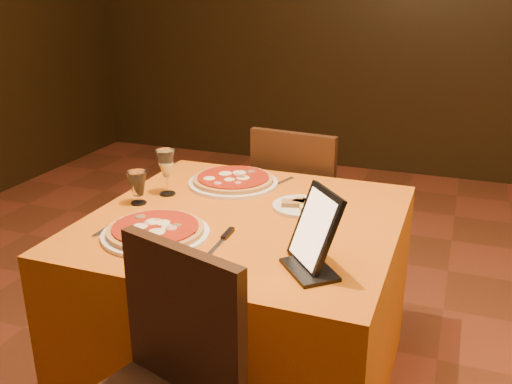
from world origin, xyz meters
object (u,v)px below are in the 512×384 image
(main_table, at_px, (246,306))
(wine_glass, at_px, (166,172))
(tablet, at_px, (315,228))
(pizza_near, at_px, (156,232))
(water_glass, at_px, (138,188))
(chair_main_far, at_px, (305,211))
(pizza_far, at_px, (233,181))

(main_table, relative_size, wine_glass, 5.79)
(main_table, distance_m, tablet, 0.66)
(wine_glass, height_order, tablet, tablet)
(main_table, xyz_separation_m, pizza_near, (-0.22, -0.26, 0.39))
(main_table, relative_size, tablet, 4.51)
(pizza_near, xyz_separation_m, tablet, (0.55, -0.01, 0.10))
(main_table, height_order, water_glass, water_glass)
(chair_main_far, xyz_separation_m, wine_glass, (-0.38, -0.73, 0.39))
(chair_main_far, bearing_deg, water_glass, 68.99)
(chair_main_far, xyz_separation_m, water_glass, (-0.43, -0.86, 0.36))
(main_table, relative_size, chair_main_far, 1.21)
(pizza_far, bearing_deg, pizza_near, -94.42)
(pizza_far, xyz_separation_m, wine_glass, (-0.20, -0.20, 0.08))
(main_table, height_order, pizza_near, pizza_near)
(pizza_near, xyz_separation_m, pizza_far, (0.04, 0.57, 0.00))
(chair_main_far, relative_size, pizza_far, 2.40)
(water_glass, bearing_deg, wine_glass, 67.08)
(tablet, bearing_deg, water_glass, -148.96)
(pizza_near, height_order, tablet, tablet)
(pizza_far, distance_m, wine_glass, 0.30)
(main_table, height_order, chair_main_far, chair_main_far)
(chair_main_far, bearing_deg, main_table, 95.80)
(main_table, xyz_separation_m, tablet, (0.33, -0.27, 0.49))
(water_glass, distance_m, tablet, 0.81)
(tablet, bearing_deg, chair_main_far, 155.90)
(chair_main_far, distance_m, pizza_near, 1.16)
(wine_glass, bearing_deg, pizza_far, 45.38)
(water_glass, bearing_deg, pizza_far, 52.46)
(main_table, xyz_separation_m, chair_main_far, (0.00, 0.84, 0.08))
(pizza_near, bearing_deg, wine_glass, 113.18)
(chair_main_far, xyz_separation_m, pizza_near, (-0.22, -1.10, 0.31))
(main_table, bearing_deg, pizza_near, -130.53)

